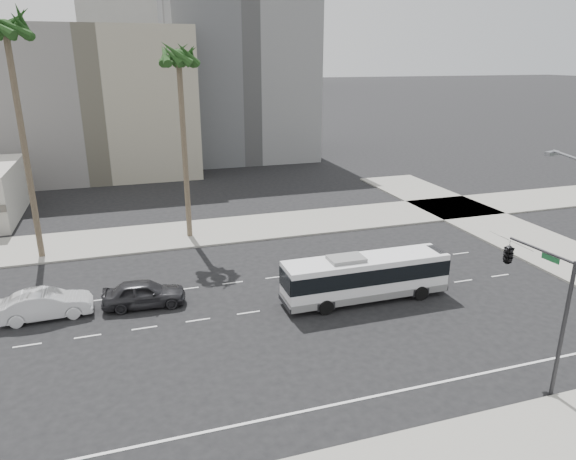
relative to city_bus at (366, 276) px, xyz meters
name	(u,v)px	position (x,y,z in m)	size (l,w,h in m)	color
ground	(296,306)	(-4.39, 0.43, -1.58)	(700.00, 700.00, 0.00)	black
sidewalk_north	(240,229)	(-4.39, 15.93, -1.51)	(120.00, 7.00, 0.15)	gray
midrise_beige_west	(95,102)	(-16.39, 45.43, 7.42)	(24.00, 18.00, 18.00)	gray
midrise_gray_center	(236,67)	(3.61, 52.43, 11.42)	(20.00, 20.00, 26.00)	#5D5F61
civic_tower	(124,3)	(-6.39, 250.43, 37.25)	(42.00, 42.00, 129.00)	#BAB8AB
highrise_right	(230,11)	(40.61, 230.43, 33.42)	(26.00, 26.00, 70.00)	slate
highrise_far	(265,27)	(65.61, 260.43, 28.42)	(22.00, 22.00, 60.00)	slate
city_bus	(366,276)	(0.00, 0.00, 0.00)	(10.48, 2.57, 3.01)	white
car_a	(144,293)	(-13.20, 3.28, -0.74)	(4.92, 1.98, 1.68)	#2A2A2D
car_b	(46,304)	(-18.70, 3.50, -0.74)	(5.09, 1.78, 1.68)	white
traffic_signal	(514,260)	(3.41, -8.37, 3.84)	(3.01, 4.00, 6.50)	#262628
palm_near	(179,61)	(-8.88, 15.23, 12.59)	(4.64, 4.64, 15.64)	brown
palm_mid	(6,33)	(-20.20, 13.93, 14.37)	(5.75, 5.75, 17.73)	brown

